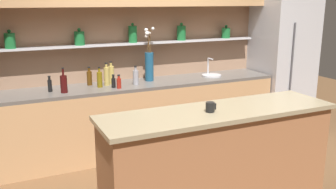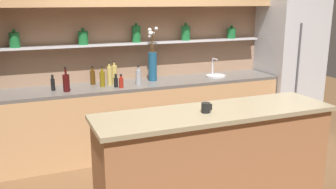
{
  "view_description": "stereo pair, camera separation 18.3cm",
  "coord_description": "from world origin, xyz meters",
  "views": [
    {
      "loc": [
        -1.74,
        -3.2,
        1.96
      ],
      "look_at": [
        -0.1,
        0.36,
        0.97
      ],
      "focal_mm": 40.0,
      "sensor_mm": 36.0,
      "label": 1
    },
    {
      "loc": [
        -1.57,
        -3.27,
        1.96
      ],
      "look_at": [
        -0.1,
        0.36,
        0.97
      ],
      "focal_mm": 40.0,
      "sensor_mm": 36.0,
      "label": 2
    }
  ],
  "objects": [
    {
      "name": "ground_plane",
      "position": [
        0.0,
        0.0,
        0.0
      ],
      "size": [
        12.0,
        12.0,
        0.0
      ],
      "primitive_type": "plane",
      "color": "brown"
    },
    {
      "name": "back_wall_unit",
      "position": [
        -0.0,
        1.53,
        1.55
      ],
      "size": [
        5.2,
        0.44,
        2.6
      ],
      "color": "#937056",
      "rests_on": "ground_plane"
    },
    {
      "name": "back_counter_unit",
      "position": [
        -0.1,
        1.24,
        0.46
      ],
      "size": [
        3.75,
        0.62,
        0.92
      ],
      "color": "tan",
      "rests_on": "ground_plane"
    },
    {
      "name": "island_counter",
      "position": [
        0.0,
        -0.51,
        0.51
      ],
      "size": [
        2.18,
        0.61,
        1.02
      ],
      "color": "#99603D",
      "rests_on": "ground_plane"
    },
    {
      "name": "refrigerator",
      "position": [
        2.2,
        1.2,
        1.01
      ],
      "size": [
        0.8,
        0.73,
        2.01
      ],
      "color": "#B7B7BC",
      "rests_on": "ground_plane"
    },
    {
      "name": "flower_vase",
      "position": [
        0.07,
        1.32,
        1.15
      ],
      "size": [
        0.12,
        0.14,
        0.71
      ],
      "color": "navy",
      "rests_on": "back_counter_unit"
    },
    {
      "name": "sink_fixture",
      "position": [
        0.98,
        1.25,
        0.95
      ],
      "size": [
        0.27,
        0.27,
        0.25
      ],
      "color": "#B7B7BC",
      "rests_on": "back_counter_unit"
    },
    {
      "name": "bottle_spirit_0",
      "position": [
        -0.72,
        1.38,
        1.02
      ],
      "size": [
        0.06,
        0.06,
        0.23
      ],
      "color": "#4C2D0C",
      "rests_on": "back_counter_unit"
    },
    {
      "name": "bottle_spirit_1",
      "position": [
        -0.18,
        1.17,
        1.02
      ],
      "size": [
        0.07,
        0.07,
        0.24
      ],
      "color": "gray",
      "rests_on": "back_counter_unit"
    },
    {
      "name": "bottle_spirit_2",
      "position": [
        -0.52,
        1.28,
        1.04
      ],
      "size": [
        0.07,
        0.07,
        0.29
      ],
      "color": "tan",
      "rests_on": "back_counter_unit"
    },
    {
      "name": "bottle_sauce_3",
      "position": [
        -0.48,
        1.13,
        0.99
      ],
      "size": [
        0.05,
        0.05,
        0.16
      ],
      "color": "black",
      "rests_on": "back_counter_unit"
    },
    {
      "name": "bottle_sauce_4",
      "position": [
        -1.22,
        1.23,
        1.0
      ],
      "size": [
        0.05,
        0.05,
        0.19
      ],
      "color": "black",
      "rests_on": "back_counter_unit"
    },
    {
      "name": "bottle_spirit_5",
      "position": [
        -0.44,
        1.34,
        1.04
      ],
      "size": [
        0.07,
        0.07,
        0.29
      ],
      "color": "tan",
      "rests_on": "back_counter_unit"
    },
    {
      "name": "bottle_wine_6",
      "position": [
        -1.08,
        1.12,
        1.03
      ],
      "size": [
        0.08,
        0.08,
        0.29
      ],
      "color": "#380C0C",
      "rests_on": "back_counter_unit"
    },
    {
      "name": "bottle_oil_7",
      "position": [
        -0.63,
        1.22,
        1.02
      ],
      "size": [
        0.07,
        0.07,
        0.25
      ],
      "color": "brown",
      "rests_on": "back_counter_unit"
    },
    {
      "name": "bottle_sauce_8",
      "position": [
        -0.43,
        1.06,
        0.99
      ],
      "size": [
        0.06,
        0.06,
        0.17
      ],
      "color": "maroon",
      "rests_on": "back_counter_unit"
    },
    {
      "name": "coffee_mug",
      "position": [
        -0.11,
        -0.54,
        1.06
      ],
      "size": [
        0.1,
        0.08,
        0.09
      ],
      "color": "black",
      "rests_on": "island_counter"
    }
  ]
}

